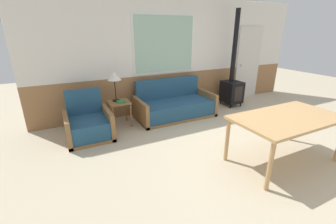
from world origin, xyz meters
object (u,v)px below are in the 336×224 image
(couch, at_px, (175,107))
(dining_table, at_px, (287,121))
(armchair, at_px, (89,125))
(table_lamp, at_px, (114,77))
(side_table, at_px, (119,107))
(wood_stove, at_px, (232,85))

(couch, xyz_separation_m, dining_table, (0.59, -2.46, 0.43))
(armchair, relative_size, table_lamp, 1.42)
(side_table, bearing_deg, couch, -2.83)
(couch, distance_m, table_lamp, 1.58)
(table_lamp, distance_m, wood_stove, 3.17)
(armchair, bearing_deg, couch, 0.48)
(table_lamp, height_order, dining_table, table_lamp)
(table_lamp, height_order, wood_stove, wood_stove)
(armchair, relative_size, side_table, 1.63)
(armchair, xyz_separation_m, wood_stove, (3.79, 0.31, 0.33))
(table_lamp, xyz_separation_m, dining_table, (1.94, -2.61, -0.37))
(couch, bearing_deg, dining_table, -76.44)
(armchair, bearing_deg, dining_table, -46.93)
(couch, height_order, armchair, armchair)
(dining_table, xyz_separation_m, wood_stove, (1.19, 2.53, -0.10))
(table_lamp, bearing_deg, dining_table, -53.31)
(armchair, distance_m, side_table, 0.78)
(couch, distance_m, side_table, 1.33)
(armchair, xyz_separation_m, table_lamp, (0.66, 0.38, 0.80))
(couch, xyz_separation_m, wood_stove, (1.78, 0.07, 0.33))
(side_table, distance_m, dining_table, 3.18)
(armchair, bearing_deg, table_lamp, 23.88)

